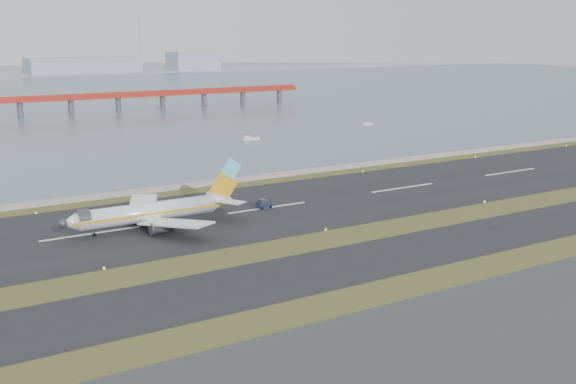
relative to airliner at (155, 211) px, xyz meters
name	(u,v)px	position (x,y,z in m)	size (l,w,h in m)	color
ground	(349,240)	(27.65, -27.62, -3.46)	(1000.00, 1000.00, 0.00)	#394C1B
taxiway_strip	(390,255)	(27.65, -39.62, -3.41)	(1000.00, 18.00, 0.10)	black
runway_strip	(267,208)	(27.65, 2.38, -3.41)	(1000.00, 45.00, 0.10)	black
seawall	(208,183)	(27.65, 32.38, -2.96)	(1000.00, 2.50, 1.00)	gray
red_pier	(70,99)	(47.65, 222.38, 3.82)	(260.00, 5.00, 10.20)	#A1271B
airliner	(155,211)	(0.00, 0.00, 0.00)	(38.52, 32.89, 12.80)	white
pushback_tug	(264,204)	(26.88, 2.64, -2.43)	(3.46, 2.21, 2.12)	#152039
workboat_near	(250,139)	(77.09, 97.36, -2.94)	(6.96, 2.89, 1.64)	silver
workboat_far	(368,124)	(141.68, 108.61, -2.97)	(6.64, 4.43, 1.55)	silver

